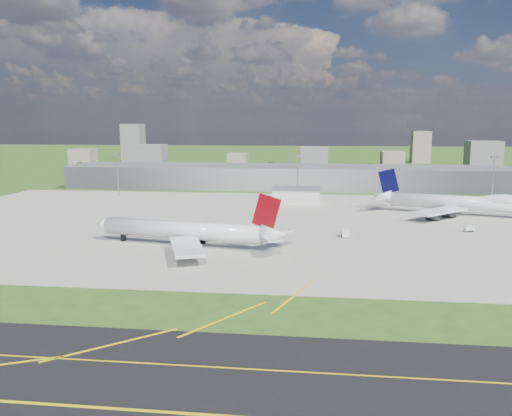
# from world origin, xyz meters

# --- Properties ---
(ground) EXTENTS (1400.00, 1400.00, 0.00)m
(ground) POSITION_xyz_m (0.00, 150.00, 0.00)
(ground) COLOR #2E5119
(ground) RESTS_ON ground
(taxiway) EXTENTS (1400.00, 60.00, 0.06)m
(taxiway) POSITION_xyz_m (0.00, -110.00, 0.03)
(taxiway) COLOR black
(taxiway) RESTS_ON ground
(apron) EXTENTS (360.00, 190.00, 0.08)m
(apron) POSITION_xyz_m (10.00, 40.00, 0.04)
(apron) COLOR gray
(apron) RESTS_ON ground
(terminal) EXTENTS (300.00, 42.00, 15.00)m
(terminal) POSITION_xyz_m (0.00, 165.00, 7.50)
(terminal) COLOR gray
(terminal) RESTS_ON ground
(ops_building) EXTENTS (26.00, 16.00, 8.00)m
(ops_building) POSITION_xyz_m (10.00, 100.00, 4.00)
(ops_building) COLOR silver
(ops_building) RESTS_ON ground
(mast_west) EXTENTS (3.50, 2.00, 25.90)m
(mast_west) POSITION_xyz_m (-100.00, 115.00, 17.71)
(mast_west) COLOR gray
(mast_west) RESTS_ON ground
(mast_center) EXTENTS (3.50, 2.00, 25.90)m
(mast_center) POSITION_xyz_m (10.00, 115.00, 17.71)
(mast_center) COLOR gray
(mast_center) RESTS_ON ground
(mast_east) EXTENTS (3.50, 2.00, 25.90)m
(mast_east) POSITION_xyz_m (120.00, 115.00, 17.71)
(mast_east) COLOR gray
(mast_east) RESTS_ON ground
(airliner_red_twin) EXTENTS (74.52, 57.40, 20.53)m
(airliner_red_twin) POSITION_xyz_m (-25.08, -5.97, 5.47)
(airliner_red_twin) COLOR silver
(airliner_red_twin) RESTS_ON ground
(airliner_blue_quad) EXTENTS (81.09, 62.24, 21.66)m
(airliner_blue_quad) POSITION_xyz_m (91.83, 70.12, 6.02)
(airliner_blue_quad) COLOR silver
(airliner_blue_quad) RESTS_ON ground
(tug_yellow) EXTENTS (4.11, 2.96, 1.83)m
(tug_yellow) POSITION_xyz_m (-21.00, 11.65, 0.95)
(tug_yellow) COLOR orange
(tug_yellow) RESTS_ON ground
(van_white_near) EXTENTS (2.86, 5.79, 2.85)m
(van_white_near) POSITION_xyz_m (32.09, 15.27, 1.43)
(van_white_near) COLOR white
(van_white_near) RESTS_ON ground
(van_white_far) EXTENTS (4.68, 3.40, 2.24)m
(van_white_far) POSITION_xyz_m (83.29, 30.96, 1.14)
(van_white_far) COLOR white
(van_white_far) RESTS_ON ground
(bldg_far_w) EXTENTS (24.00, 20.00, 18.00)m
(bldg_far_w) POSITION_xyz_m (-220.00, 320.00, 9.00)
(bldg_far_w) COLOR gray
(bldg_far_w) RESTS_ON ground
(bldg_w) EXTENTS (28.00, 22.00, 24.00)m
(bldg_w) POSITION_xyz_m (-140.00, 300.00, 12.00)
(bldg_w) COLOR slate
(bldg_w) RESTS_ON ground
(bldg_cw) EXTENTS (20.00, 18.00, 14.00)m
(bldg_cw) POSITION_xyz_m (-60.00, 340.00, 7.00)
(bldg_cw) COLOR gray
(bldg_cw) RESTS_ON ground
(bldg_c) EXTENTS (26.00, 20.00, 22.00)m
(bldg_c) POSITION_xyz_m (20.00, 310.00, 11.00)
(bldg_c) COLOR slate
(bldg_c) RESTS_ON ground
(bldg_ce) EXTENTS (22.00, 24.00, 16.00)m
(bldg_ce) POSITION_xyz_m (100.00, 350.00, 8.00)
(bldg_ce) COLOR gray
(bldg_ce) RESTS_ON ground
(bldg_e) EXTENTS (30.00, 22.00, 28.00)m
(bldg_e) POSITION_xyz_m (180.00, 320.00, 14.00)
(bldg_e) COLOR slate
(bldg_e) RESTS_ON ground
(bldg_tall_w) EXTENTS (22.00, 20.00, 44.00)m
(bldg_tall_w) POSITION_xyz_m (-180.00, 360.00, 22.00)
(bldg_tall_w) COLOR slate
(bldg_tall_w) RESTS_ON ground
(bldg_tall_e) EXTENTS (20.00, 18.00, 36.00)m
(bldg_tall_e) POSITION_xyz_m (140.00, 410.00, 18.00)
(bldg_tall_e) COLOR gray
(bldg_tall_e) RESTS_ON ground
(tree_far_w) EXTENTS (7.20, 7.20, 8.80)m
(tree_far_w) POSITION_xyz_m (-200.00, 270.00, 5.18)
(tree_far_w) COLOR #382314
(tree_far_w) RESTS_ON ground
(tree_w) EXTENTS (6.75, 6.75, 8.25)m
(tree_w) POSITION_xyz_m (-110.00, 265.00, 4.86)
(tree_w) COLOR #382314
(tree_w) RESTS_ON ground
(tree_c) EXTENTS (8.10, 8.10, 9.90)m
(tree_c) POSITION_xyz_m (-20.00, 280.00, 5.84)
(tree_c) COLOR #382314
(tree_c) RESTS_ON ground
(tree_e) EXTENTS (7.65, 7.65, 9.35)m
(tree_e) POSITION_xyz_m (70.00, 275.00, 5.51)
(tree_e) COLOR #382314
(tree_e) RESTS_ON ground
(tree_far_e) EXTENTS (6.30, 6.30, 7.70)m
(tree_far_e) POSITION_xyz_m (160.00, 285.00, 4.53)
(tree_far_e) COLOR #382314
(tree_far_e) RESTS_ON ground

